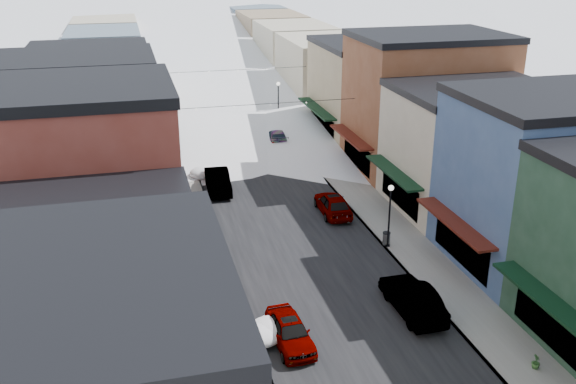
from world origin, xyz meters
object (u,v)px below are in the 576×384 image
car_silver_sedan (290,331)px  trash_can (386,238)px  car_dark_hatch (218,181)px  streetlamp_near (390,208)px  car_green_sedan (412,298)px

car_silver_sedan → trash_can: car_silver_sedan is taller
car_dark_hatch → streetlamp_near: streetlamp_near is taller
car_silver_sedan → car_dark_hatch: 21.37m
car_dark_hatch → trash_can: bearing=-51.5°
car_silver_sedan → car_dark_hatch: (-0.36, 21.36, 0.11)m
car_dark_hatch → trash_can: 15.43m
car_silver_sedan → car_dark_hatch: bearing=87.7°
trash_can → streetlamp_near: streetlamp_near is taller
car_green_sedan → streetlamp_near: 7.87m
car_green_sedan → streetlamp_near: streetlamp_near is taller
car_green_sedan → streetlamp_near: size_ratio=1.22×
streetlamp_near → car_silver_sedan: bearing=-135.2°
car_silver_sedan → streetlamp_near: streetlamp_near is taller
car_green_sedan → trash_can: bearing=-103.2°
car_green_sedan → car_dark_hatch: bearing=-70.7°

